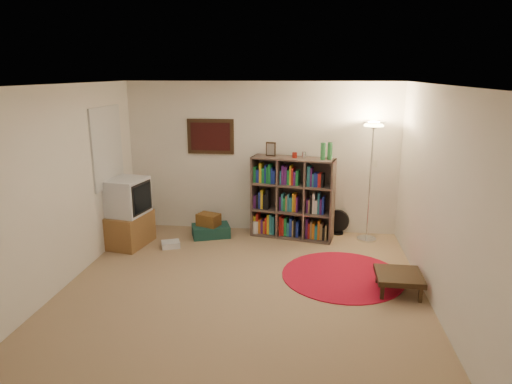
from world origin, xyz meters
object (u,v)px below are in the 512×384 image
at_px(bookshelf, 291,199).
at_px(suitcase, 211,231).
at_px(tv_stand, 129,214).
at_px(side_table, 399,277).
at_px(floor_fan, 338,222).
at_px(floor_lamp, 373,142).

bearing_deg(bookshelf, suitcase, -161.69).
bearing_deg(tv_stand, bookshelf, 25.46).
distance_m(bookshelf, tv_stand, 2.58).
distance_m(bookshelf, side_table, 2.35).
distance_m(floor_fan, side_table, 2.14).
bearing_deg(suitcase, floor_fan, -9.95).
distance_m(bookshelf, suitcase, 1.43).
height_order(tv_stand, side_table, tv_stand).
relative_size(tv_stand, side_table, 1.90).
relative_size(bookshelf, suitcase, 2.29).
bearing_deg(floor_fan, floor_lamp, -14.71).
height_order(bookshelf, floor_lamp, floor_lamp).
relative_size(floor_lamp, side_table, 3.41).
height_order(floor_lamp, floor_fan, floor_lamp).
bearing_deg(floor_lamp, suitcase, -176.93).
xyz_separation_m(floor_fan, tv_stand, (-3.27, -0.87, 0.30)).
relative_size(floor_lamp, suitcase, 2.76).
xyz_separation_m(floor_lamp, floor_fan, (-0.45, 0.22, -1.38)).
bearing_deg(suitcase, tv_stand, -176.09).
xyz_separation_m(tv_stand, side_table, (3.89, -1.17, -0.30)).
bearing_deg(side_table, tv_stand, 163.19).
bearing_deg(tv_stand, floor_fan, 25.39).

